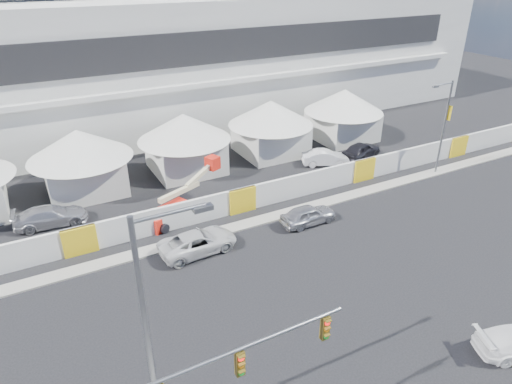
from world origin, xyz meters
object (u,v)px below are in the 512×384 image
lot_car_a (325,158)px  streetlight_median (153,322)px  sedan_silver (308,215)px  pickup_curb (198,242)px  lot_car_b (361,150)px  boom_lift (177,208)px  lot_car_c (50,216)px  streetlight_curb (444,122)px

lot_car_a → streetlight_median: size_ratio=0.43×
sedan_silver → pickup_curb: bearing=87.4°
lot_car_b → boom_lift: 20.25m
lot_car_b → streetlight_median: bearing=110.0°
pickup_curb → lot_car_b: 21.62m
pickup_curb → lot_car_b: lot_car_b is taller
lot_car_b → lot_car_c: bearing=72.1°
streetlight_median → streetlight_curb: bearing=24.0°
boom_lift → streetlight_median: bearing=-134.1°
pickup_curb → lot_car_c: 11.75m
lot_car_b → boom_lift: (-20.04, -2.94, 0.18)m
boom_lift → pickup_curb: bearing=-115.7°
pickup_curb → streetlight_median: streetlight_median is taller
sedan_silver → lot_car_b: lot_car_b is taller
lot_car_c → streetlight_median: 20.94m
sedan_silver → boom_lift: (-8.34, 5.08, 0.26)m
pickup_curb → lot_car_c: lot_car_c is taller
streetlight_median → streetlight_curb: (29.89, 13.30, -1.12)m
lot_car_c → pickup_curb: bearing=-130.5°
lot_car_a → boom_lift: 16.25m
streetlight_curb → boom_lift: 24.12m
lot_car_c → streetlight_curb: (32.05, -6.83, 4.19)m
lot_car_a → streetlight_curb: 10.80m
lot_car_a → streetlight_median: bearing=155.8°
lot_car_b → streetlight_median: size_ratio=0.46×
lot_car_a → boom_lift: (-15.93, -3.22, 0.26)m
streetlight_curb → boom_lift: (-23.59, 3.12, -3.95)m
pickup_curb → lot_car_b: (20.24, 7.59, 0.07)m
sedan_silver → streetlight_curb: (15.25, 1.96, 4.21)m
lot_car_c → streetlight_median: bearing=-168.9°
lot_car_a → lot_car_c: (-24.39, 0.50, 0.01)m
sedan_silver → pickup_curb: size_ratio=0.81×
pickup_curb → lot_car_a: 17.95m
lot_car_a → boom_lift: bearing=125.7°
lot_car_c → streetlight_median: streetlight_median is taller
lot_car_a → lot_car_b: 4.12m
pickup_curb → lot_car_c: size_ratio=1.03×
pickup_curb → lot_car_a: bearing=-67.2°
lot_car_a → lot_car_b: bearing=-69.5°
sedan_silver → streetlight_curb: size_ratio=0.50×
lot_car_c → boom_lift: 9.24m
sedan_silver → lot_car_a: 11.24m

